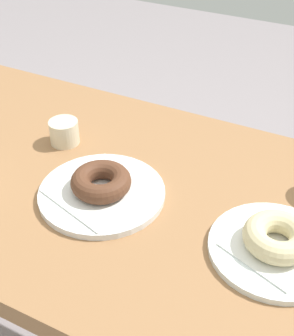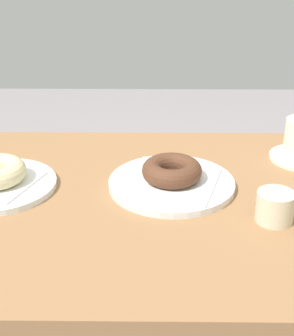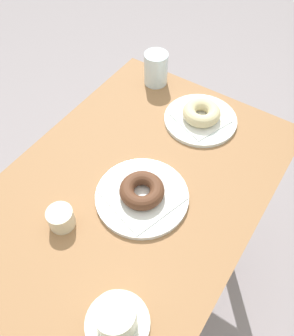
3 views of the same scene
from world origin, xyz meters
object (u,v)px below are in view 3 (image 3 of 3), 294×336
(sugar_jar, at_px, (61,218))
(coffee_cup, at_px, (116,319))
(plate_sugar_ring, at_px, (200,119))
(donut_chocolate_ring, at_px, (142,190))
(donut_sugar_ring, at_px, (202,113))
(plate_chocolate_ring, at_px, (142,196))
(water_glass, at_px, (156,69))

(sugar_jar, bearing_deg, coffee_cup, 65.87)
(plate_sugar_ring, xyz_separation_m, sugar_jar, (0.48, -0.11, 0.02))
(plate_sugar_ring, bearing_deg, coffee_cup, 12.66)
(donut_chocolate_ring, distance_m, donut_sugar_ring, 0.32)
(plate_chocolate_ring, xyz_separation_m, plate_sugar_ring, (-0.32, -0.01, -0.00))
(donut_chocolate_ring, bearing_deg, donut_sugar_ring, -178.60)
(donut_chocolate_ring, relative_size, plate_sugar_ring, 0.51)
(donut_chocolate_ring, distance_m, sugar_jar, 0.20)
(water_glass, bearing_deg, plate_sugar_ring, 69.47)
(donut_chocolate_ring, xyz_separation_m, sugar_jar, (0.16, -0.12, -0.01))
(plate_sugar_ring, xyz_separation_m, water_glass, (-0.08, -0.21, 0.05))
(plate_sugar_ring, xyz_separation_m, donut_sugar_ring, (0.00, 0.00, 0.03))
(water_glass, bearing_deg, donut_sugar_ring, 69.47)
(donut_sugar_ring, bearing_deg, water_glass, -110.53)
(donut_chocolate_ring, xyz_separation_m, coffee_cup, (0.27, 0.12, 0.01))
(water_glass, bearing_deg, sugar_jar, 10.03)
(donut_sugar_ring, xyz_separation_m, sugar_jar, (0.48, -0.11, -0.01))
(donut_chocolate_ring, relative_size, donut_sugar_ring, 1.00)
(plate_sugar_ring, bearing_deg, donut_sugar_ring, 90.00)
(donut_sugar_ring, relative_size, water_glass, 1.05)
(donut_chocolate_ring, relative_size, coffee_cup, 0.85)
(donut_sugar_ring, bearing_deg, plate_chocolate_ring, 1.40)
(plate_chocolate_ring, height_order, donut_chocolate_ring, donut_chocolate_ring)
(plate_sugar_ring, height_order, water_glass, water_glass)
(coffee_cup, xyz_separation_m, sugar_jar, (-0.11, -0.24, -0.01))
(plate_chocolate_ring, height_order, donut_sugar_ring, donut_sugar_ring)
(plate_chocolate_ring, bearing_deg, plate_sugar_ring, -178.60)
(plate_sugar_ring, distance_m, sugar_jar, 0.50)
(plate_chocolate_ring, xyz_separation_m, sugar_jar, (0.16, -0.12, 0.02))
(donut_chocolate_ring, xyz_separation_m, water_glass, (-0.40, -0.22, 0.02))
(plate_sugar_ring, bearing_deg, donut_chocolate_ring, 1.40)
(water_glass, bearing_deg, plate_chocolate_ring, 28.46)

